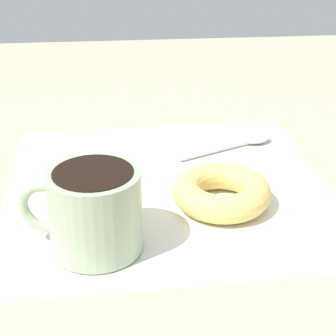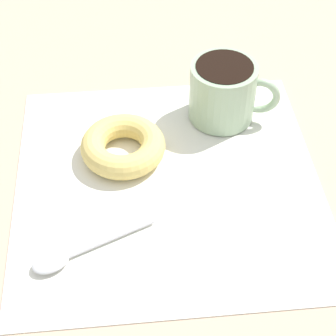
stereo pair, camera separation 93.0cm
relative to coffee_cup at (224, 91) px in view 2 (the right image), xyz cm
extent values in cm
cube|color=tan|center=(-8.21, -13.01, -5.02)|extent=(120.00, 120.00, 2.00)
cube|color=white|center=(-7.26, -10.29, -3.87)|extent=(33.52, 33.52, 0.30)
cylinder|color=#9EB793|center=(-0.19, 0.05, -0.18)|extent=(7.75, 7.75, 7.08)
cylinder|color=black|center=(-0.19, 0.05, 3.16)|extent=(6.55, 6.55, 0.60)
torus|color=#9EB793|center=(3.95, -1.01, -0.18)|extent=(4.94, 2.08, 4.86)
torus|color=#E5C66B|center=(-11.97, -5.99, -2.36)|extent=(9.43, 9.43, 2.73)
ellipsoid|color=silver|center=(-19.02, -20.26, -3.27)|extent=(4.27, 3.66, 0.90)
cylinder|color=silver|center=(-13.65, -17.84, -3.44)|extent=(9.19, 4.53, 0.56)
camera|label=1|loc=(-2.16, 40.20, 23.75)|focal=60.00mm
camera|label=2|loc=(-10.02, -50.78, 41.11)|focal=60.00mm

